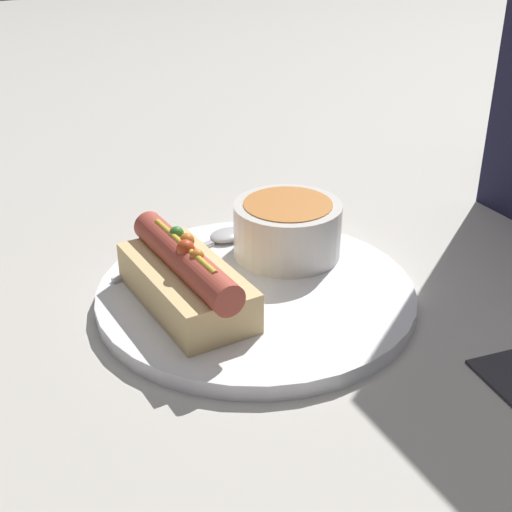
# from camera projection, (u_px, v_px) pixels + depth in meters

# --- Properties ---
(ground_plane) EXTENTS (4.00, 4.00, 0.00)m
(ground_plane) POSITION_uv_depth(u_px,v_px,m) (256.00, 301.00, 0.64)
(ground_plane) COLOR #BCB7AD
(dinner_plate) EXTENTS (0.28, 0.28, 0.01)m
(dinner_plate) POSITION_uv_depth(u_px,v_px,m) (256.00, 294.00, 0.63)
(dinner_plate) COLOR white
(dinner_plate) RESTS_ON ground_plane
(hot_dog) EXTENTS (0.16, 0.08, 0.06)m
(hot_dog) POSITION_uv_depth(u_px,v_px,m) (188.00, 281.00, 0.59)
(hot_dog) COLOR #E5C17F
(hot_dog) RESTS_ON dinner_plate
(soup_bowl) EXTENTS (0.10, 0.10, 0.05)m
(soup_bowl) POSITION_uv_depth(u_px,v_px,m) (287.00, 227.00, 0.67)
(soup_bowl) COLOR silver
(soup_bowl) RESTS_ON dinner_plate
(spoon) EXTENTS (0.06, 0.15, 0.01)m
(spoon) POSITION_uv_depth(u_px,v_px,m) (213.00, 241.00, 0.70)
(spoon) COLOR #B7B7BC
(spoon) RESTS_ON dinner_plate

